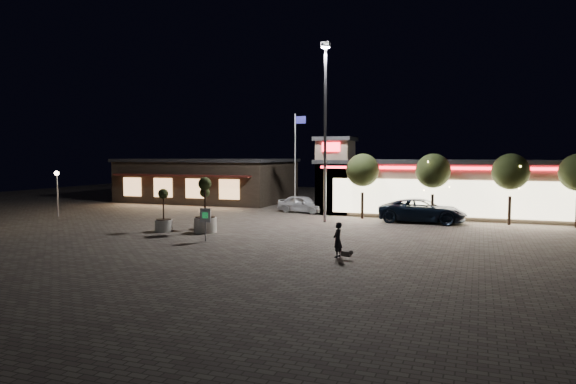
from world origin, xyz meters
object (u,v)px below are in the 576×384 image
at_px(pickup_truck, 422,211).
at_px(planter_mid, 164,218).
at_px(white_sedan, 303,204).
at_px(pedestrian, 338,240).
at_px(planter_left, 205,216).
at_px(valet_sign, 205,218).

height_order(pickup_truck, planter_mid, planter_mid).
xyz_separation_m(white_sedan, pedestrian, (7.42, -16.70, 0.09)).
relative_size(pedestrian, planter_left, 0.61).
xyz_separation_m(pickup_truck, white_sedan, (-9.76, 2.86, -0.11)).
height_order(planter_mid, valet_sign, planter_mid).
distance_m(planter_mid, valet_sign, 4.74).
bearing_deg(planter_left, white_sedan, 76.08).
distance_m(planter_left, planter_mid, 2.56).
height_order(pedestrian, valet_sign, valet_sign).
bearing_deg(planter_mid, valet_sign, -27.86).
distance_m(pickup_truck, white_sedan, 10.17).
height_order(pickup_truck, valet_sign, valet_sign).
distance_m(white_sedan, pedestrian, 18.28).
xyz_separation_m(planter_left, planter_mid, (-1.89, -1.72, -0.00)).
xyz_separation_m(planter_left, valet_sign, (2.28, -3.93, 0.45)).
distance_m(pickup_truck, planter_left, 14.93).
distance_m(pedestrian, valet_sign, 8.08).
relative_size(pickup_truck, valet_sign, 3.28).
xyz_separation_m(white_sedan, valet_sign, (-0.46, -14.96, 0.55)).
distance_m(white_sedan, valet_sign, 14.97).
height_order(pickup_truck, planter_left, planter_left).
relative_size(pickup_truck, pedestrian, 3.67).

